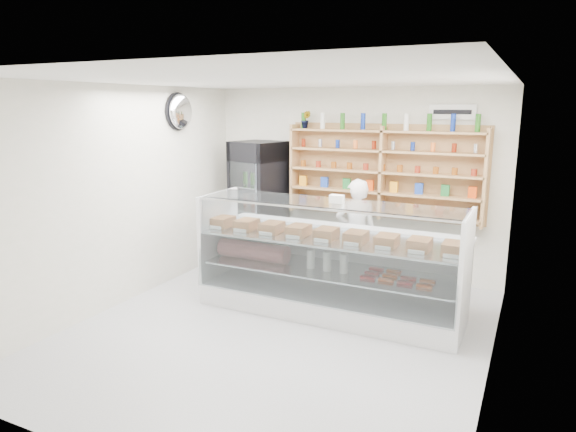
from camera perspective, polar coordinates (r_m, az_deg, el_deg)
The scene contains 8 objects.
room at distance 5.59m, azimuth -1.12°, elevation 0.44°, with size 5.00×5.00×5.00m.
display_counter at distance 6.44m, azimuth 4.55°, elevation -7.42°, with size 3.25×0.97×1.41m.
shop_worker at distance 7.26m, azimuth 7.56°, elevation -1.95°, with size 0.57×0.37×1.56m, color white.
drinks_cooler at distance 8.17m, azimuth -3.25°, elevation 1.33°, with size 0.86×0.85×1.99m.
wall_shelving at distance 7.54m, azimuth 10.44°, elevation 4.81°, with size 2.84×0.28×1.33m.
potted_plant at distance 7.89m, azimuth 2.00°, elevation 10.66°, with size 0.14×0.12×0.26m, color #1E6626.
security_mirror at distance 7.65m, azimuth -11.82°, elevation 11.29°, with size 0.15×0.50×0.50m, color silver.
wall_sign at distance 7.42m, azimuth 17.80°, elevation 10.95°, with size 0.62×0.03×0.20m, color white.
Camera 1 is at (2.49, -4.87, 2.54)m, focal length 32.00 mm.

